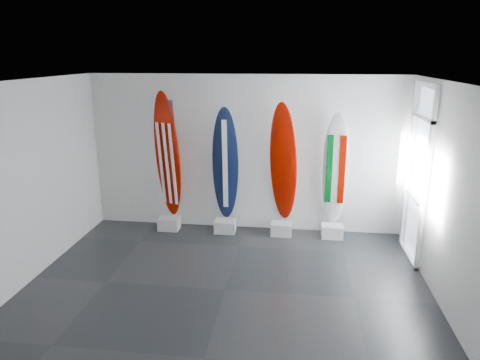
# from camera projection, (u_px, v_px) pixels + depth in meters

# --- Properties ---
(floor) EXTENTS (6.00, 6.00, 0.00)m
(floor) POSITION_uv_depth(u_px,v_px,m) (225.00, 290.00, 6.52)
(floor) COLOR black
(floor) RESTS_ON ground
(ceiling) EXTENTS (6.00, 6.00, 0.00)m
(ceiling) POSITION_uv_depth(u_px,v_px,m) (223.00, 82.00, 5.70)
(ceiling) COLOR white
(ceiling) RESTS_ON wall_back
(wall_back) EXTENTS (6.00, 0.00, 6.00)m
(wall_back) POSITION_uv_depth(u_px,v_px,m) (245.00, 154.00, 8.50)
(wall_back) COLOR silver
(wall_back) RESTS_ON ground
(wall_front) EXTENTS (6.00, 0.00, 6.00)m
(wall_front) POSITION_uv_depth(u_px,v_px,m) (177.00, 282.00, 3.73)
(wall_front) COLOR silver
(wall_front) RESTS_ON ground
(wall_left) EXTENTS (0.00, 5.00, 5.00)m
(wall_left) POSITION_uv_depth(u_px,v_px,m) (22.00, 185.00, 6.48)
(wall_left) COLOR silver
(wall_left) RESTS_ON ground
(wall_right) EXTENTS (0.00, 5.00, 5.00)m
(wall_right) POSITION_uv_depth(u_px,v_px,m) (452.00, 202.00, 5.75)
(wall_right) COLOR silver
(wall_right) RESTS_ON ground
(display_block_usa) EXTENTS (0.40, 0.30, 0.24)m
(display_block_usa) POSITION_uv_depth(u_px,v_px,m) (169.00, 224.00, 8.75)
(display_block_usa) COLOR silver
(display_block_usa) RESTS_ON floor
(surfboard_usa) EXTENTS (0.63, 0.48, 2.48)m
(surfboard_usa) POSITION_uv_depth(u_px,v_px,m) (167.00, 156.00, 8.47)
(surfboard_usa) COLOR #970C00
(surfboard_usa) RESTS_ON display_block_usa
(display_block_navy) EXTENTS (0.40, 0.30, 0.24)m
(display_block_navy) POSITION_uv_depth(u_px,v_px,m) (225.00, 226.00, 8.61)
(display_block_navy) COLOR silver
(display_block_navy) RESTS_ON floor
(surfboard_navy) EXTENTS (0.50, 0.24, 2.20)m
(surfboard_navy) POSITION_uv_depth(u_px,v_px,m) (225.00, 164.00, 8.38)
(surfboard_navy) COLOR black
(surfboard_navy) RESTS_ON display_block_navy
(display_block_swiss) EXTENTS (0.40, 0.30, 0.24)m
(display_block_swiss) POSITION_uv_depth(u_px,v_px,m) (281.00, 229.00, 8.48)
(display_block_swiss) COLOR silver
(display_block_swiss) RESTS_ON floor
(surfboard_swiss) EXTENTS (0.63, 0.57, 2.32)m
(surfboard_swiss) POSITION_uv_depth(u_px,v_px,m) (283.00, 163.00, 8.23)
(surfboard_swiss) COLOR #970C00
(surfboard_swiss) RESTS_ON display_block_swiss
(display_block_italy) EXTENTS (0.40, 0.30, 0.24)m
(display_block_italy) POSITION_uv_depth(u_px,v_px,m) (332.00, 231.00, 8.37)
(display_block_italy) COLOR silver
(display_block_italy) RESTS_ON floor
(surfboard_italy) EXTENTS (0.51, 0.31, 2.14)m
(surfboard_italy) POSITION_uv_depth(u_px,v_px,m) (335.00, 169.00, 8.14)
(surfboard_italy) COLOR white
(surfboard_italy) RESTS_ON display_block_italy
(wall_outlet) EXTENTS (0.09, 0.02, 0.13)m
(wall_outlet) POSITION_uv_depth(u_px,v_px,m) (127.00, 206.00, 9.09)
(wall_outlet) COLOR silver
(wall_outlet) RESTS_ON wall_back
(glass_door) EXTENTS (0.12, 1.16, 2.85)m
(glass_door) POSITION_uv_depth(u_px,v_px,m) (418.00, 176.00, 7.25)
(glass_door) COLOR white
(glass_door) RESTS_ON floor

